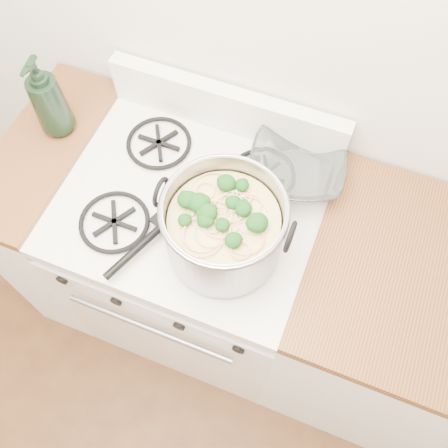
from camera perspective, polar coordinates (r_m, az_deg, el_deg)
gas_range at (r=1.89m, az=-3.09°, el=-4.58°), size 0.76×0.66×0.92m
counter_left at (r=2.03m, az=-16.34°, el=0.78°), size 0.25×0.65×0.92m
counter_right at (r=1.90m, az=22.83°, el=-12.84°), size 1.00×0.65×0.92m
stock_pot at (r=1.29m, az=-0.00°, el=-0.52°), size 0.35×0.32×0.22m
spatula at (r=1.41m, az=-5.77°, el=0.97°), size 0.38×0.39×0.02m
glass_bowl at (r=1.50m, az=8.25°, el=6.16°), size 0.14×0.14×0.03m
bottle at (r=1.58m, az=-19.60°, el=13.52°), size 0.12×0.12×0.28m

